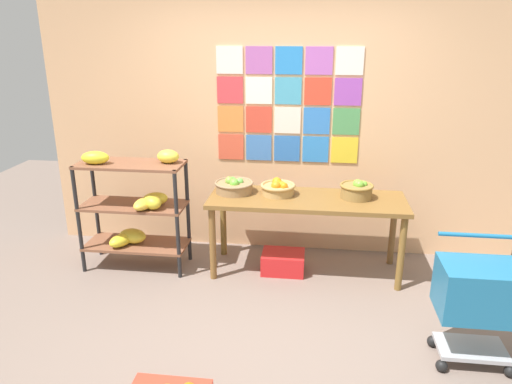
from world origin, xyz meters
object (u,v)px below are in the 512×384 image
banana_shelf_unit (136,206)px  shopping_cart (480,295)px  fruit_basket_centre (357,190)px  fruit_basket_back_right (234,186)px  produce_crate_under_table (283,262)px  display_table (307,207)px  fruit_basket_left (278,188)px

banana_shelf_unit → shopping_cart: (2.75, -1.07, -0.11)m
fruit_basket_centre → fruit_basket_back_right: bearing=179.1°
produce_crate_under_table → shopping_cart: (1.37, -1.14, 0.42)m
banana_shelf_unit → display_table: banana_shelf_unit is taller
banana_shelf_unit → produce_crate_under_table: bearing=3.0°
banana_shelf_unit → fruit_basket_back_right: (0.90, 0.18, 0.17)m
fruit_basket_centre → shopping_cart: (0.73, -1.23, -0.29)m
produce_crate_under_table → fruit_basket_left: bearing=124.3°
fruit_basket_centre → fruit_basket_back_right: fruit_basket_centre is taller
fruit_basket_back_right → shopping_cart: fruit_basket_back_right is taller
display_table → fruit_basket_back_right: bearing=173.8°
fruit_basket_centre → produce_crate_under_table: 0.97m
produce_crate_under_table → shopping_cart: size_ratio=0.46×
display_table → fruit_basket_centre: (0.44, 0.06, 0.16)m
fruit_basket_left → fruit_basket_centre: bearing=-0.1°
display_table → shopping_cart: shopping_cart is taller
fruit_basket_centre → produce_crate_under_table: (-0.64, -0.09, -0.71)m
banana_shelf_unit → shopping_cart: 2.95m
fruit_basket_centre → fruit_basket_left: fruit_basket_centre is taller
banana_shelf_unit → fruit_basket_centre: banana_shelf_unit is taller
banana_shelf_unit → display_table: size_ratio=0.65×
banana_shelf_unit → fruit_basket_centre: (2.02, 0.17, 0.18)m
banana_shelf_unit → shopping_cart: bearing=-21.2°
display_table → fruit_basket_centre: fruit_basket_centre is taller
display_table → fruit_basket_left: 0.31m
display_table → produce_crate_under_table: (-0.20, -0.04, -0.55)m
display_table → banana_shelf_unit: bearing=-176.0°
banana_shelf_unit → produce_crate_under_table: (1.38, 0.07, -0.53)m
display_table → shopping_cart: size_ratio=2.05×
display_table → fruit_basket_left: fruit_basket_left is taller
banana_shelf_unit → fruit_basket_centre: bearing=4.7°
fruit_basket_centre → banana_shelf_unit: bearing=-175.3°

